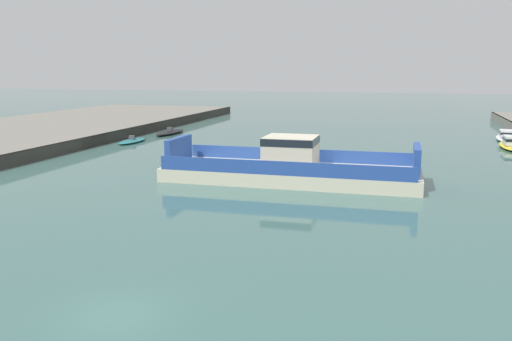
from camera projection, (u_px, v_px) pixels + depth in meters
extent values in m
plane|color=#3D6660|center=(117.00, 316.00, 20.06)|extent=(400.00, 400.00, 0.00)
cube|color=beige|center=(290.00, 174.00, 44.26)|extent=(21.00, 7.02, 1.10)
cube|color=#284CA3|center=(298.00, 155.00, 47.26)|extent=(20.12, 0.24, 1.10)
cube|color=#284CA3|center=(282.00, 168.00, 40.84)|extent=(20.12, 0.24, 1.10)
cube|color=beige|center=(291.00, 152.00, 43.91)|extent=(4.21, 3.82, 2.62)
cube|color=black|center=(291.00, 141.00, 43.73)|extent=(4.25, 3.86, 0.60)
cube|color=#284CA3|center=(417.00, 160.00, 41.36)|extent=(0.53, 4.83, 2.20)
cube|color=#284CA3|center=(179.00, 150.00, 46.53)|extent=(0.53, 4.83, 2.20)
ellipsoid|color=white|center=(506.00, 138.00, 69.16)|extent=(2.98, 8.30, 0.60)
cube|color=silver|center=(507.00, 133.00, 68.46)|extent=(1.86, 2.97, 0.83)
cube|color=black|center=(507.00, 133.00, 68.44)|extent=(1.91, 3.05, 0.25)
ellipsoid|color=#237075|center=(132.00, 141.00, 67.57)|extent=(2.29, 6.22, 0.37)
cube|color=#4C4C51|center=(132.00, 137.00, 67.49)|extent=(0.75, 0.42, 0.50)
ellipsoid|color=yellow|center=(510.00, 146.00, 62.61)|extent=(2.31, 7.84, 0.49)
cube|color=silver|center=(511.00, 140.00, 61.92)|extent=(1.57, 2.76, 1.01)
cube|color=black|center=(511.00, 139.00, 61.89)|extent=(1.62, 2.83, 0.30)
ellipsoid|color=black|center=(170.00, 132.00, 76.15)|extent=(2.49, 7.62, 0.49)
cube|color=#4C4C51|center=(170.00, 129.00, 76.05)|extent=(0.77, 0.43, 0.50)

